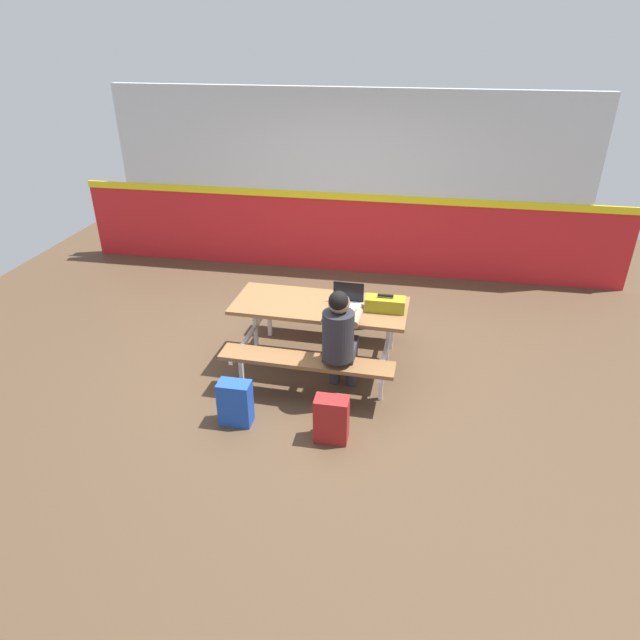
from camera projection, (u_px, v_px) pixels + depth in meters
name	position (u px, v px, depth m)	size (l,w,h in m)	color
ground_plane	(307.00, 363.00, 6.14)	(10.00, 10.00, 0.02)	#4C3826
accent_backdrop	(345.00, 189.00, 7.92)	(8.00, 0.14, 2.60)	red
picnic_table_main	(320.00, 318.00, 5.84)	(1.84, 1.60, 0.74)	brown
student_nearer	(340.00, 336.00, 5.24)	(0.37, 0.53, 1.21)	#2D2D38
laptop_silver	(347.00, 301.00, 5.72)	(0.33, 0.23, 0.22)	silver
toolbox_grey	(385.00, 304.00, 5.61)	(0.40, 0.18, 0.18)	olive
backpack_dark	(331.00, 419.00, 4.91)	(0.30, 0.22, 0.44)	maroon
tote_bag_bright	(352.00, 312.00, 6.80)	(0.34, 0.21, 0.43)	#3F724C
satchel_spare	(236.00, 403.00, 5.12)	(0.30, 0.22, 0.44)	#1E47B2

